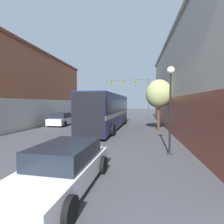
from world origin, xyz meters
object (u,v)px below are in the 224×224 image
Objects in this scene: parked_car_left_mid at (85,115)px; street_lamp at (170,97)px; hatchback_foreground at (63,168)px; street_tree_near at (159,94)px; bus at (108,110)px; parked_car_left_near at (62,119)px; traffic_signal_gantry at (134,88)px.

parked_car_left_mid is 1.04× the size of street_lamp.
hatchback_foreground is 13.08m from street_tree_near.
hatchback_foreground is (0.78, -12.70, -1.31)m from bus.
street_tree_near is (10.26, -9.55, 2.81)m from parked_car_left_mid.
street_lamp is at bearing -147.56° from parked_car_left_mid.
street_tree_near is at bearing -100.30° from parked_car_left_near.
parked_car_left_near is 0.89× the size of street_lamp.
parked_car_left_near is 0.52× the size of traffic_signal_gantry.
bus reaches higher than parked_car_left_near.
street_tree_near is (4.22, 12.05, 2.86)m from hatchback_foreground.
parked_car_left_mid is 20.20m from street_lamp.
street_lamp is (9.95, -17.43, 2.28)m from parked_car_left_mid.
traffic_signal_gantry is 1.59× the size of street_tree_near.
parked_car_left_near is at bearing 168.07° from street_tree_near.
bus is at bearing 118.83° from street_lamp.
street_lamp is (2.35, -21.95, -2.25)m from traffic_signal_gantry.
traffic_signal_gantry is at bearing -56.51° from parked_car_left_mid.
parked_car_left_near is 11.47m from street_tree_near.
bus is at bearing -146.71° from parked_car_left_mid.
street_tree_near is (2.66, -14.08, -1.72)m from traffic_signal_gantry.
bus is 6.24m from parked_car_left_near.
street_lamp is (10.58, -10.18, 2.27)m from parked_car_left_near.
hatchback_foreground is at bearing -109.30° from street_tree_near.
parked_car_left_mid is at bearing -149.23° from traffic_signal_gantry.
parked_car_left_mid is (0.63, 7.25, -0.01)m from parked_car_left_near.
hatchback_foreground is 26.57m from traffic_signal_gantry.
hatchback_foreground is at bearing -161.66° from parked_car_left_mid.
traffic_signal_gantry reaches higher than parked_car_left_near.
traffic_signal_gantry is at bearing 100.69° from street_tree_near.
parked_car_left_near is 15.06m from traffic_signal_gantry.
street_lamp is (4.69, -8.53, 1.02)m from bus.
traffic_signal_gantry is at bearing -0.36° from hatchback_foreground.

